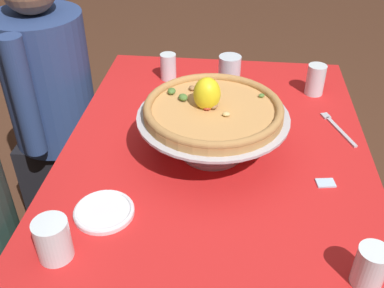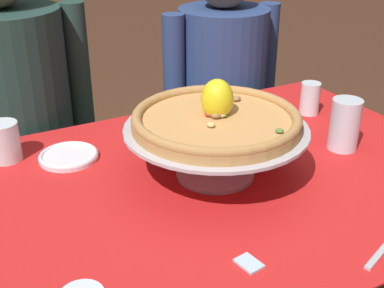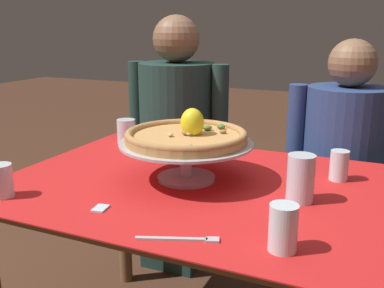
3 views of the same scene
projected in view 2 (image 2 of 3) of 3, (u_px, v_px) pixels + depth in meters
dining_table at (229, 208)px, 1.29m from camera, size 1.23×0.93×0.71m
pizza_stand at (216, 140)px, 1.19m from camera, size 0.44×0.44×0.13m
pizza at (216, 118)px, 1.17m from camera, size 0.40×0.40×0.11m
water_glass_side_right at (344, 128)px, 1.34m from camera, size 0.08×0.08×0.14m
water_glass_back_left at (5, 144)px, 1.29m from camera, size 0.08×0.08×0.10m
water_glass_back_right at (310, 100)px, 1.57m from camera, size 0.06×0.06×0.10m
side_plate at (69, 156)px, 1.31m from camera, size 0.15×0.15×0.02m
sugar_packet at (249, 263)px, 0.93m from camera, size 0.04×0.06×0.00m
diner_left at (18, 136)px, 1.65m from camera, size 0.53×0.37×1.26m
diner_right at (221, 110)px, 2.03m from camera, size 0.50×0.35×1.16m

